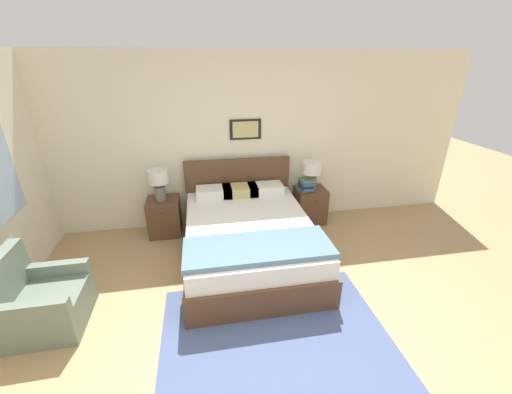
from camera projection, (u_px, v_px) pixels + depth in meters
name	position (u px, v px, depth m)	size (l,w,h in m)	color
ground_plane	(269.00, 374.00, 2.68)	(16.00, 16.00, 0.00)	tan
wall_back	(230.00, 143.00, 4.75)	(7.59, 0.09, 2.60)	beige
area_rug_main	(276.00, 336.00, 3.04)	(2.19, 1.65, 0.01)	#47567F
bed	(248.00, 237.00, 4.13)	(1.63, 2.19, 1.08)	brown
armchair	(41.00, 303.00, 3.08)	(0.70, 0.71, 0.83)	slate
nightstand_near_window	(165.00, 216.00, 4.73)	(0.47, 0.44, 0.57)	brown
nightstand_by_door	(310.00, 205.00, 5.10)	(0.47, 0.44, 0.57)	brown
table_lamp_near_window	(158.00, 181.00, 4.48)	(0.29, 0.29, 0.46)	slate
table_lamp_by_door	(312.00, 171.00, 4.84)	(0.29, 0.29, 0.46)	slate
book_thick_bottom	(306.00, 189.00, 4.93)	(0.24, 0.24, 0.03)	#4C7551
book_hardcover_middle	(306.00, 187.00, 4.91)	(0.16, 0.27, 0.04)	#335693
book_novel_upper	(306.00, 185.00, 4.90)	(0.22, 0.24, 0.04)	#232328
book_slim_near_top	(306.00, 183.00, 4.88)	(0.19, 0.27, 0.04)	#335693
book_paperback_top	(306.00, 180.00, 4.86)	(0.20, 0.21, 0.04)	#4C7551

